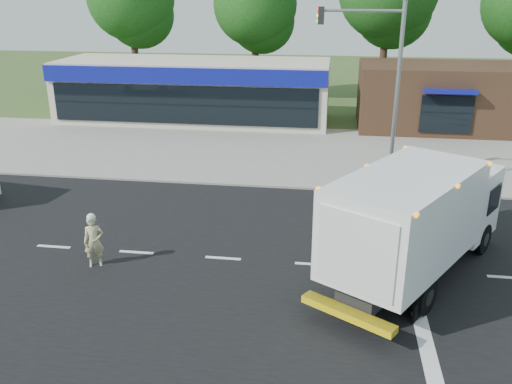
{
  "coord_description": "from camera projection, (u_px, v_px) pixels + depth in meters",
  "views": [
    {
      "loc": [
        0.39,
        -15.76,
        8.4
      ],
      "look_at": [
        -2.17,
        1.92,
        1.7
      ],
      "focal_mm": 38.0,
      "sensor_mm": 36.0,
      "label": 1
    }
  ],
  "objects": [
    {
      "name": "ground",
      "position": [
        313.0,
        265.0,
        17.61
      ],
      "size": [
        120.0,
        120.0,
        0.0
      ],
      "primitive_type": "plane",
      "color": "#385123",
      "rests_on": "ground"
    },
    {
      "name": "road_asphalt",
      "position": [
        313.0,
        265.0,
        17.6
      ],
      "size": [
        60.0,
        14.0,
        0.02
      ],
      "primitive_type": "cube",
      "color": "black",
      "rests_on": "ground"
    },
    {
      "name": "sidewalk",
      "position": [
        321.0,
        181.0,
        25.18
      ],
      "size": [
        60.0,
        2.4,
        0.12
      ],
      "primitive_type": "cube",
      "color": "gray",
      "rests_on": "ground"
    },
    {
      "name": "parking_apron",
      "position": [
        324.0,
        148.0,
        30.58
      ],
      "size": [
        60.0,
        9.0,
        0.02
      ],
      "primitive_type": "cube",
      "color": "gray",
      "rests_on": "ground"
    },
    {
      "name": "lane_markings",
      "position": [
        357.0,
        289.0,
        16.17
      ],
      "size": [
        55.2,
        7.0,
        0.01
      ],
      "color": "silver",
      "rests_on": "road_asphalt"
    },
    {
      "name": "ems_box_truck",
      "position": [
        418.0,
        215.0,
        16.13
      ],
      "size": [
        6.42,
        8.26,
        3.62
      ],
      "rotation": [
        0.0,
        0.0,
        1.02
      ],
      "color": "black",
      "rests_on": "ground"
    },
    {
      "name": "emergency_worker",
      "position": [
        94.0,
        240.0,
        17.24
      ],
      "size": [
        0.74,
        0.63,
        1.83
      ],
      "rotation": [
        0.0,
        0.0,
        0.43
      ],
      "color": "#C1B881",
      "rests_on": "ground"
    },
    {
      "name": "retail_strip_mall",
      "position": [
        194.0,
        90.0,
        36.58
      ],
      "size": [
        18.0,
        6.2,
        4.0
      ],
      "color": "beige",
      "rests_on": "ground"
    },
    {
      "name": "brown_storefront",
      "position": [
        439.0,
        97.0,
        34.48
      ],
      "size": [
        10.0,
        6.7,
        4.0
      ],
      "color": "#382316",
      "rests_on": "ground"
    },
    {
      "name": "traffic_signal_pole",
      "position": [
        382.0,
        78.0,
        22.61
      ],
      "size": [
        3.51,
        0.25,
        8.0
      ],
      "color": "gray",
      "rests_on": "ground"
    },
    {
      "name": "background_trees",
      "position": [
        322.0,
        4.0,
        41.23
      ],
      "size": [
        36.77,
        7.39,
        12.1
      ],
      "color": "#332114",
      "rests_on": "ground"
    }
  ]
}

